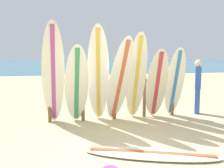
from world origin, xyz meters
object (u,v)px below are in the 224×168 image
Objects in this scene: surfboard_leaning_center_left at (98,75)px; surfboard_lying_on_sand at (151,154)px; surfboard_leaning_far_left at (53,75)px; surfboard_leaning_far_right at (175,83)px; surfboard_leaning_left at (77,85)px; surfboard_leaning_center at (120,80)px; surfboard_leaning_center_right at (136,77)px; surfboard_leaning_right at (157,84)px; beachgoer_standing at (198,84)px; surfboard_rack at (115,92)px.

surfboard_leaning_center_left reaches higher than surfboard_lying_on_sand.
surfboard_leaning_far_right is at bearing 1.67° from surfboard_leaning_far_left.
surfboard_leaning_left reaches higher than surfboard_leaning_far_right.
surfboard_leaning_center_left is 0.55m from surfboard_leaning_center.
surfboard_leaning_center_right is 1.18× the size of surfboard_leaning_far_right.
surfboard_leaning_right is (1.06, 0.16, -0.14)m from surfboard_leaning_center.
surfboard_leaning_left reaches higher than surfboard_lying_on_sand.
beachgoer_standing is at bearing 7.19° from surfboard_leaning_center_left.
surfboard_leaning_center_right reaches higher than beachgoer_standing.
surfboard_leaning_far_left is 1.62m from surfboard_leaning_center.
surfboard_leaning_left is at bearing -160.96° from surfboard_rack.
beachgoer_standing is (2.01, 0.37, -0.26)m from surfboard_leaning_center_right.
surfboard_leaning_center_right reaches higher than surfboard_leaning_left.
surfboard_leaning_left is at bearing 175.41° from surfboard_leaning_center.
surfboard_leaning_far_right is (2.65, 0.09, -0.02)m from surfboard_leaning_left.
surfboard_leaning_center_left is 1.07× the size of surfboard_leaning_center_right.
surfboard_leaning_right is 1.45m from beachgoer_standing.
beachgoer_standing is at bearing 10.92° from surfboard_leaning_center.
surfboard_lying_on_sand is at bearing -124.42° from surfboard_leaning_far_right.
surfboard_leaning_center_left is at bearing 1.39° from surfboard_leaning_left.
surfboard_leaning_right is at bearing 4.74° from surfboard_leaning_center_right.
surfboard_leaning_center_right reaches higher than surfboard_leaning_far_right.
surfboard_leaning_center_left is at bearing -177.79° from surfboard_leaning_far_right.
surfboard_leaning_center is at bearing -85.95° from surfboard_rack.
surfboard_leaning_far_left reaches higher than surfboard_leaning_right.
surfboard_leaning_center_left is 2.59m from surfboard_lying_on_sand.
surfboard_lying_on_sand is at bearing -77.05° from surfboard_leaning_center_left.
surfboard_leaning_far_left is at bearing -178.53° from surfboard_leaning_right.
surfboard_leaning_center is (1.61, -0.09, -0.16)m from surfboard_leaning_far_left.
surfboard_leaning_right is at bearing -14.76° from surfboard_rack.
surfboard_leaning_right is (0.59, 0.05, -0.19)m from surfboard_leaning_center_right.
surfboard_rack is at bearing 12.66° from surfboard_leaning_far_left.
surfboard_rack is 1.70m from surfboard_leaning_far_left.
surfboard_lying_on_sand is (-0.01, -2.15, -1.05)m from surfboard_leaning_center.
beachgoer_standing is at bearing 18.54° from surfboard_leaning_far_right.
surfboard_leaning_right is at bearing -167.19° from beachgoer_standing.
surfboard_leaning_far_left is at bearing -167.34° from surfboard_rack.
surfboard_leaning_center_left reaches higher than surfboard_leaning_center.
surfboard_leaning_left is at bearing -178.12° from surfboard_leaning_right.
surfboard_leaning_right is (1.09, -0.29, 0.22)m from surfboard_rack.
surfboard_leaning_center_right is (2.08, 0.02, -0.10)m from surfboard_leaning_far_left.
surfboard_leaning_far_right reaches higher than surfboard_leaning_right.
surfboard_leaning_center is 0.48m from surfboard_leaning_center_right.
surfboard_rack is 0.78m from surfboard_leaning_center_left.
surfboard_leaning_center reaches higher than surfboard_lying_on_sand.
surfboard_leaning_center is 1.15× the size of surfboard_leaning_right.
surfboard_leaning_far_right is at bearing 55.58° from surfboard_lying_on_sand.
beachgoer_standing is at bearing 5.46° from surfboard_leaning_far_left.
surfboard_rack is at bearing 19.04° from surfboard_leaning_left.
surfboard_leaning_right is 0.53m from surfboard_leaning_far_right.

